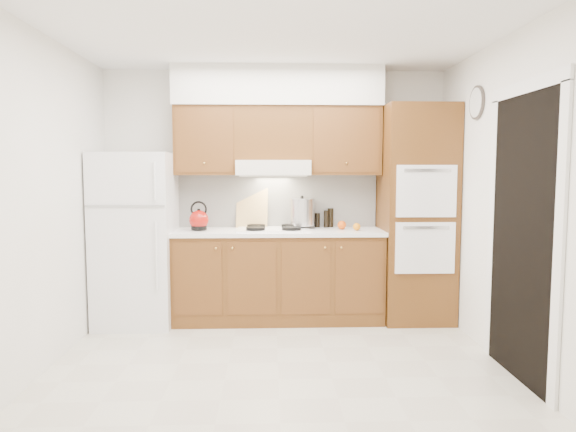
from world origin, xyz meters
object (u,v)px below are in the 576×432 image
object	(u,v)px
kettle	(199,220)
stock_pot	(302,212)
fridge	(136,239)
oven_cabinet	(416,214)

from	to	relation	value
kettle	stock_pot	world-z (taller)	stock_pot
fridge	stock_pot	world-z (taller)	fridge
oven_cabinet	kettle	bearing A→B (deg)	-179.90
stock_pot	kettle	bearing A→B (deg)	-171.19
fridge	oven_cabinet	xyz separation A→B (m)	(2.85, 0.03, 0.24)
kettle	oven_cabinet	bearing A→B (deg)	14.76
oven_cabinet	stock_pot	bearing A→B (deg)	172.16
oven_cabinet	stock_pot	xyz separation A→B (m)	(-1.16, 0.16, 0.01)
kettle	stock_pot	bearing A→B (deg)	23.47
oven_cabinet	stock_pot	world-z (taller)	oven_cabinet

